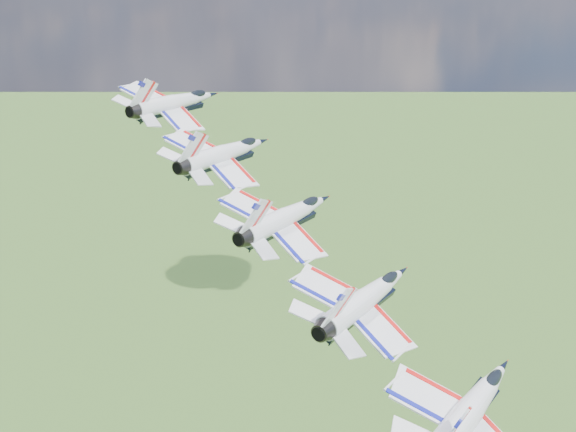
% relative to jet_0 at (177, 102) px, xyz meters
% --- Properties ---
extents(jet_0, '(16.27, 18.21, 8.20)m').
position_rel_jet_0_xyz_m(jet_0, '(0.00, 0.00, 0.00)').
color(jet_0, silver).
extents(jet_1, '(16.27, 18.21, 8.20)m').
position_rel_jet_0_xyz_m(jet_1, '(7.82, -8.57, -3.43)').
color(jet_1, silver).
extents(jet_2, '(16.27, 18.21, 8.20)m').
position_rel_jet_0_xyz_m(jet_2, '(15.64, -17.14, -6.86)').
color(jet_2, white).
extents(jet_3, '(16.27, 18.21, 8.20)m').
position_rel_jet_0_xyz_m(jet_3, '(23.46, -25.70, -10.29)').
color(jet_3, white).
extents(jet_4, '(16.27, 18.21, 8.20)m').
position_rel_jet_0_xyz_m(jet_4, '(31.28, -34.27, -13.72)').
color(jet_4, white).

